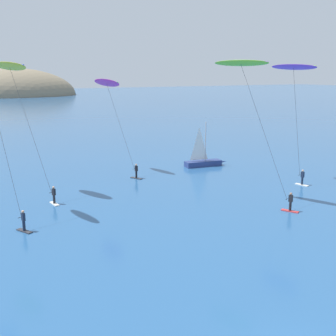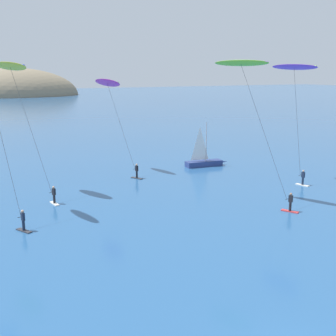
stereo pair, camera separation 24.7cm
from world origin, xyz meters
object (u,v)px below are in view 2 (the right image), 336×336
at_px(sailboat_near, 206,161).
at_px(kitesurfer_yellow, 13,76).
at_px(kitesurfer_purple, 295,75).
at_px(kitesurfer_lime, 245,76).
at_px(kitesurfer_magenta, 110,90).

bearing_deg(sailboat_near, kitesurfer_yellow, -174.06).
bearing_deg(kitesurfer_purple, sailboat_near, 108.43).
bearing_deg(sailboat_near, kitesurfer_purple, -71.57).
bearing_deg(kitesurfer_purple, kitesurfer_yellow, 162.11).
relative_size(sailboat_near, kitesurfer_purple, 0.47).
bearing_deg(sailboat_near, kitesurfer_lime, -110.25).
distance_m(sailboat_near, kitesurfer_purple, 16.02).
distance_m(kitesurfer_lime, kitesurfer_yellow, 21.53).
bearing_deg(kitesurfer_yellow, kitesurfer_magenta, 24.72).
distance_m(kitesurfer_purple, kitesurfer_yellow, 28.22).
relative_size(sailboat_near, kitesurfer_yellow, 0.46).
relative_size(kitesurfer_purple, kitesurfer_lime, 0.98).
relative_size(kitesurfer_purple, kitesurfer_magenta, 1.14).
bearing_deg(kitesurfer_magenta, kitesurfer_purple, -41.82).
xyz_separation_m(sailboat_near, kitesurfer_magenta, (-11.83, 2.81, 9.23)).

